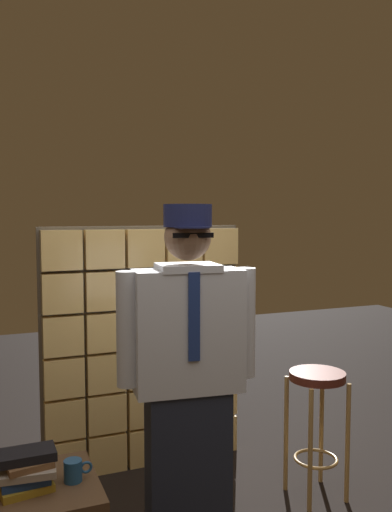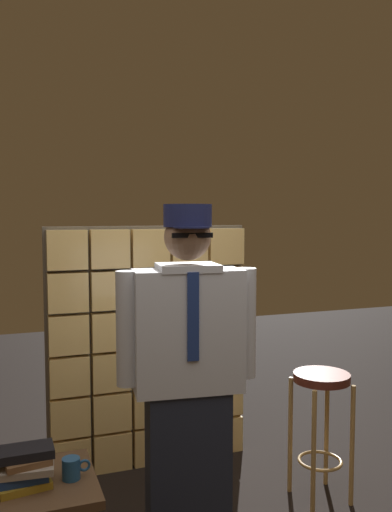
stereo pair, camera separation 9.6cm
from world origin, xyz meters
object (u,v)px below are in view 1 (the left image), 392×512
Objects in this scene: side_table at (38,502)px; coffee_mug at (74,471)px; standing_person at (188,376)px; book_stack at (26,471)px; bar_stool at (317,404)px.

coffee_mug reaches higher than side_table.
coffee_mug is (-0.59, -0.14, -0.32)m from standing_person.
book_stack is 0.20m from coffee_mug.
standing_person is 1.03m from bar_stool.
bar_stool is at bearing 20.88° from standing_person.
coffee_mug is (-1.53, -0.37, 0.03)m from bar_stool.
coffee_mug is (0.20, -0.00, -0.04)m from book_stack.
book_stack is at bearing -167.96° from bar_stool.
book_stack is at bearing -149.25° from side_table.
standing_person is at bearing 8.33° from side_table.
bar_stool reaches higher than book_stack.
side_table is (-0.75, -0.11, -0.44)m from standing_person.
standing_person is at bearing 9.81° from book_stack.
coffee_mug is at bearing -0.16° from book_stack.
bar_stool is (0.94, 0.23, -0.35)m from standing_person.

